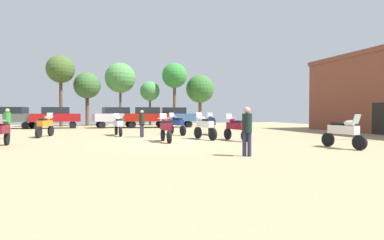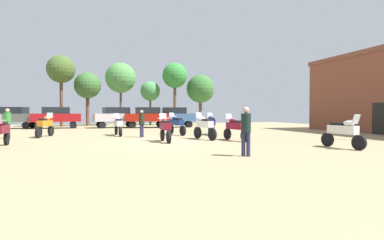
{
  "view_description": "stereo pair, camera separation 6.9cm",
  "coord_description": "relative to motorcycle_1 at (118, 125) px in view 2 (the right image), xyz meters",
  "views": [
    {
      "loc": [
        -2.91,
        -14.83,
        1.55
      ],
      "look_at": [
        3.39,
        6.96,
        0.95
      ],
      "focal_mm": 28.1,
      "sensor_mm": 36.0,
      "label": 1
    },
    {
      "loc": [
        -2.84,
        -14.85,
        1.55
      ],
      "look_at": [
        3.39,
        6.96,
        0.95
      ],
      "focal_mm": 28.1,
      "sensor_mm": 36.0,
      "label": 2
    }
  ],
  "objects": [
    {
      "name": "ground_plane",
      "position": [
        2.12,
        -5.23,
        -0.73
      ],
      "size": [
        44.0,
        52.0,
        0.02
      ],
      "color": "#978660"
    },
    {
      "name": "tree_6",
      "position": [
        0.89,
        15.65,
        4.76
      ],
      "size": [
        3.47,
        3.47,
        7.24
      ],
      "color": "#4E4137",
      "rests_on": "ground"
    },
    {
      "name": "motorcycle_7",
      "position": [
        -4.37,
        0.19,
        0.02
      ],
      "size": [
        0.8,
        2.16,
        1.5
      ],
      "rotation": [
        0.0,
        0.0,
        -0.27
      ],
      "color": "black",
      "rests_on": "ground"
    },
    {
      "name": "car_4",
      "position": [
        -9.1,
        11.18,
        0.45
      ],
      "size": [
        4.54,
        2.48,
        2.0
      ],
      "rotation": [
        0.0,
        0.0,
        1.41
      ],
      "color": "black",
      "rests_on": "ground"
    },
    {
      "name": "car_1",
      "position": [
        3.17,
        9.34,
        0.45
      ],
      "size": [
        4.47,
        2.24,
        2.0
      ],
      "rotation": [
        0.0,
        0.0,
        1.47
      ],
      "color": "black",
      "rests_on": "ground"
    },
    {
      "name": "motorcycle_1",
      "position": [
        0.0,
        0.0,
        0.0
      ],
      "size": [
        0.65,
        2.26,
        1.45
      ],
      "rotation": [
        0.0,
        0.0,
        0.13
      ],
      "color": "black",
      "rests_on": "ground"
    },
    {
      "name": "person_3",
      "position": [
        1.34,
        -1.7,
        0.24
      ],
      "size": [
        0.48,
        0.48,
        1.65
      ],
      "rotation": [
        0.0,
        0.0,
        0.88
      ],
      "color": "#27253E",
      "rests_on": "ground"
    },
    {
      "name": "motorcycle_10",
      "position": [
        3.8,
        -0.41,
        0.02
      ],
      "size": [
        0.85,
        2.21,
        1.49
      ],
      "rotation": [
        0.0,
        0.0,
        0.29
      ],
      "color": "black",
      "rests_on": "ground"
    },
    {
      "name": "motorcycle_6",
      "position": [
        8.89,
        -9.67,
        -0.01
      ],
      "size": [
        0.68,
        2.1,
        1.44
      ],
      "rotation": [
        0.0,
        0.0,
        3.31
      ],
      "color": "black",
      "rests_on": "ground"
    },
    {
      "name": "tree_5",
      "position": [
        4.27,
        15.38,
        3.25
      ],
      "size": [
        2.31,
        2.31,
        5.16
      ],
      "color": "#4C482F",
      "rests_on": "ground"
    },
    {
      "name": "car_3",
      "position": [
        0.2,
        10.33,
        0.45
      ],
      "size": [
        4.57,
        2.6,
        2.0
      ],
      "rotation": [
        0.0,
        0.0,
        1.77
      ],
      "color": "black",
      "rests_on": "ground"
    },
    {
      "name": "tree_7",
      "position": [
        7.04,
        14.49,
        5.05
      ],
      "size": [
        2.94,
        2.94,
        7.31
      ],
      "color": "brown",
      "rests_on": "ground"
    },
    {
      "name": "person_1",
      "position": [
        -6.25,
        -0.38,
        0.3
      ],
      "size": [
        0.48,
        0.48,
        1.74
      ],
      "rotation": [
        0.0,
        0.0,
        5.64
      ],
      "color": "#23234E",
      "rests_on": "ground"
    },
    {
      "name": "motorcycle_4",
      "position": [
        5.93,
        -5.25,
        -0.01
      ],
      "size": [
        0.72,
        2.2,
        1.44
      ],
      "rotation": [
        0.0,
        0.0,
        0.19
      ],
      "color": "black",
      "rests_on": "ground"
    },
    {
      "name": "motorcycle_5",
      "position": [
        -5.15,
        -5.23,
        -0.01
      ],
      "size": [
        0.62,
        2.21,
        1.44
      ],
      "rotation": [
        0.0,
        0.0,
        3.18
      ],
      "color": "black",
      "rests_on": "ground"
    },
    {
      "name": "car_5",
      "position": [
        -5.27,
        10.65,
        0.45
      ],
      "size": [
        4.47,
        2.25,
        2.0
      ],
      "rotation": [
        0.0,
        0.0,
        1.68
      ],
      "color": "black",
      "rests_on": "ground"
    },
    {
      "name": "tree_2",
      "position": [
        -2.75,
        15.57,
        3.75
      ],
      "size": [
        2.91,
        2.91,
        5.98
      ],
      "color": "brown",
      "rests_on": "ground"
    },
    {
      "name": "person_2",
      "position": [
        3.91,
        -10.64,
        0.28
      ],
      "size": [
        0.46,
        0.46,
        1.71
      ],
      "rotation": [
        0.0,
        0.0,
        5.76
      ],
      "color": "#272949",
      "rests_on": "ground"
    },
    {
      "name": "motorcycle_3",
      "position": [
        4.56,
        -4.12,
        0.02
      ],
      "size": [
        0.78,
        2.1,
        1.51
      ],
      "rotation": [
        0.0,
        0.0,
        0.27
      ],
      "color": "black",
      "rests_on": "ground"
    },
    {
      "name": "motorcycle_11",
      "position": [
        6.06,
        -1.03,
        0.02
      ],
      "size": [
        0.71,
        2.19,
        1.5
      ],
      "rotation": [
        0.0,
        0.0,
        -0.19
      ],
      "color": "black",
      "rests_on": "ground"
    },
    {
      "name": "motorcycle_9",
      "position": [
        2.17,
        -4.95,
        -0.0
      ],
      "size": [
        0.62,
        2.08,
        1.46
      ],
      "rotation": [
        0.0,
        0.0,
        0.03
      ],
      "color": "black",
      "rests_on": "ground"
    },
    {
      "name": "tree_1",
      "position": [
        -5.27,
        14.02,
        5.23
      ],
      "size": [
        2.88,
        2.88,
        7.47
      ],
      "color": "brown",
      "rests_on": "ground"
    },
    {
      "name": "car_2",
      "position": [
        5.86,
        9.62,
        0.45
      ],
      "size": [
        4.48,
        2.29,
        2.0
      ],
      "rotation": [
        0.0,
        0.0,
        1.45
      ],
      "color": "black",
      "rests_on": "ground"
    },
    {
      "name": "tree_4",
      "position": [
        10.37,
        15.02,
        3.63
      ],
      "size": [
        3.42,
        3.42,
        6.09
      ],
      "color": "brown",
      "rests_on": "ground"
    }
  ]
}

